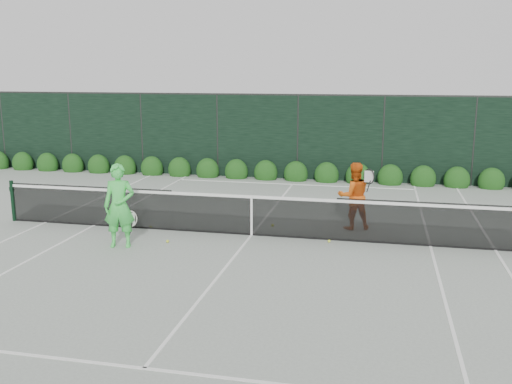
# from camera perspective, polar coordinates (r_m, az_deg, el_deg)

# --- Properties ---
(ground) EXTENTS (80.00, 80.00, 0.00)m
(ground) POSITION_cam_1_polar(r_m,az_deg,el_deg) (13.68, -0.44, -4.35)
(ground) COLOR gray
(ground) RESTS_ON ground
(tennis_net) EXTENTS (12.90, 0.10, 1.07)m
(tennis_net) POSITION_cam_1_polar(r_m,az_deg,el_deg) (13.54, -0.54, -2.19)
(tennis_net) COLOR black
(tennis_net) RESTS_ON ground
(player_woman) EXTENTS (0.77, 0.59, 1.87)m
(player_woman) POSITION_cam_1_polar(r_m,az_deg,el_deg) (12.94, -13.50, -1.35)
(player_woman) COLOR #40DB51
(player_woman) RESTS_ON ground
(player_man) EXTENTS (0.97, 0.86, 1.67)m
(player_man) POSITION_cam_1_polar(r_m,az_deg,el_deg) (14.25, 9.76, -0.39)
(player_man) COLOR #DA5812
(player_man) RESTS_ON ground
(court_lines) EXTENTS (11.03, 23.83, 0.01)m
(court_lines) POSITION_cam_1_polar(r_m,az_deg,el_deg) (13.67, -0.44, -4.33)
(court_lines) COLOR white
(court_lines) RESTS_ON ground
(windscreen_fence) EXTENTS (32.00, 21.07, 3.06)m
(windscreen_fence) POSITION_cam_1_polar(r_m,az_deg,el_deg) (10.75, -3.66, -0.57)
(windscreen_fence) COLOR black
(windscreen_fence) RESTS_ON ground
(hedge_row) EXTENTS (31.66, 0.65, 0.94)m
(hedge_row) POSITION_cam_1_polar(r_m,az_deg,el_deg) (20.48, 4.00, 1.80)
(hedge_row) COLOR black
(hedge_row) RESTS_ON ground
(tennis_balls) EXTENTS (4.98, 2.08, 0.07)m
(tennis_balls) POSITION_cam_1_polar(r_m,az_deg,el_deg) (13.80, -0.16, -4.05)
(tennis_balls) COLOR yellow
(tennis_balls) RESTS_ON ground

